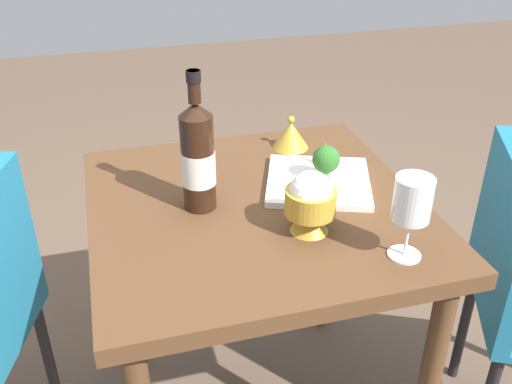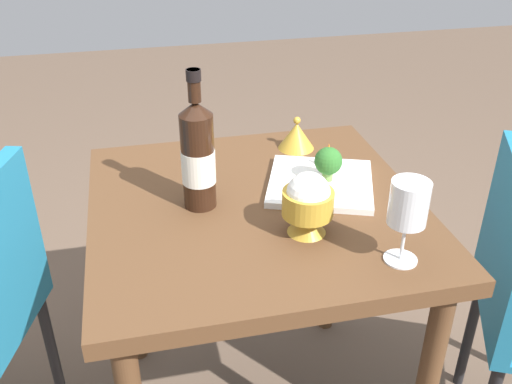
# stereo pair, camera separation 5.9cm
# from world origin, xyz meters

# --- Properties ---
(dining_table) EXTENTS (0.77, 0.77, 0.73)m
(dining_table) POSITION_xyz_m (0.00, 0.00, 0.63)
(dining_table) COLOR brown
(dining_table) RESTS_ON ground_plane
(wine_bottle) EXTENTS (0.08, 0.08, 0.32)m
(wine_bottle) POSITION_xyz_m (-0.02, -0.13, 0.86)
(wine_bottle) COLOR black
(wine_bottle) RESTS_ON dining_table
(wine_glass) EXTENTS (0.08, 0.08, 0.18)m
(wine_glass) POSITION_xyz_m (0.28, 0.23, 0.86)
(wine_glass) COLOR white
(wine_glass) RESTS_ON dining_table
(rice_bowl) EXTENTS (0.11, 0.11, 0.14)m
(rice_bowl) POSITION_xyz_m (0.14, 0.08, 0.81)
(rice_bowl) COLOR gold
(rice_bowl) RESTS_ON dining_table
(rice_bowl_lid) EXTENTS (0.10, 0.10, 0.09)m
(rice_bowl_lid) POSITION_xyz_m (-0.27, 0.18, 0.77)
(rice_bowl_lid) COLOR gold
(rice_bowl_lid) RESTS_ON dining_table
(serving_plate) EXTENTS (0.32, 0.32, 0.02)m
(serving_plate) POSITION_xyz_m (-0.05, 0.17, 0.74)
(serving_plate) COLOR white
(serving_plate) RESTS_ON dining_table
(broccoli_floret) EXTENTS (0.07, 0.07, 0.09)m
(broccoli_floret) POSITION_xyz_m (-0.04, 0.19, 0.80)
(broccoli_floret) COLOR #729E4C
(broccoli_floret) RESTS_ON serving_plate
(carrot_garnish_left) EXTENTS (0.04, 0.04, 0.07)m
(carrot_garnish_left) POSITION_xyz_m (-0.11, 0.21, 0.78)
(carrot_garnish_left) COLOR orange
(carrot_garnish_left) RESTS_ON serving_plate
(carrot_garnish_right) EXTENTS (0.04, 0.04, 0.05)m
(carrot_garnish_right) POSITION_xyz_m (0.02, 0.13, 0.78)
(carrot_garnish_right) COLOR orange
(carrot_garnish_right) RESTS_ON serving_plate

